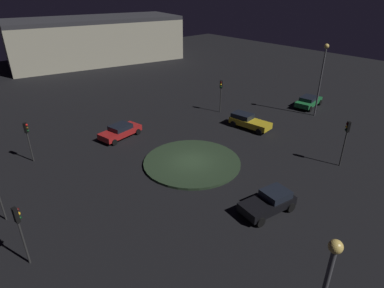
{
  "coord_description": "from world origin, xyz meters",
  "views": [
    {
      "loc": [
        -19.06,
        16.79,
        14.6
      ],
      "look_at": [
        0.0,
        0.0,
        1.91
      ],
      "focal_mm": 30.62,
      "sensor_mm": 36.0,
      "label": 1
    }
  ],
  "objects_px": {
    "car_green": "(309,101)",
    "car_red": "(120,131)",
    "car_yellow": "(248,121)",
    "traffic_light_north": "(19,225)",
    "car_black": "(269,202)",
    "store_building": "(96,40)",
    "traffic_light_southwest": "(346,135)",
    "traffic_light_southeast": "(221,90)",
    "traffic_light_northeast": "(27,134)",
    "streetlamp_south": "(322,70)"
  },
  "relations": [
    {
      "from": "traffic_light_southeast",
      "to": "streetlamp_south",
      "type": "bearing_deg",
      "value": 99.91
    },
    {
      "from": "traffic_light_northeast",
      "to": "car_green",
      "type": "bearing_deg",
      "value": 27.48
    },
    {
      "from": "traffic_light_southwest",
      "to": "traffic_light_southeast",
      "type": "bearing_deg",
      "value": -52.11
    },
    {
      "from": "streetlamp_south",
      "to": "traffic_light_northeast",
      "type": "bearing_deg",
      "value": 69.69
    },
    {
      "from": "traffic_light_southeast",
      "to": "store_building",
      "type": "bearing_deg",
      "value": -126.77
    },
    {
      "from": "traffic_light_southwest",
      "to": "store_building",
      "type": "distance_m",
      "value": 52.75
    },
    {
      "from": "traffic_light_southeast",
      "to": "car_green",
      "type": "bearing_deg",
      "value": 115.1
    },
    {
      "from": "traffic_light_southeast",
      "to": "traffic_light_southwest",
      "type": "bearing_deg",
      "value": 51.3
    },
    {
      "from": "traffic_light_southeast",
      "to": "car_black",
      "type": "bearing_deg",
      "value": 20.95
    },
    {
      "from": "traffic_light_southeast",
      "to": "car_yellow",
      "type": "bearing_deg",
      "value": 44.78
    },
    {
      "from": "traffic_light_north",
      "to": "streetlamp_south",
      "type": "height_order",
      "value": "streetlamp_south"
    },
    {
      "from": "traffic_light_north",
      "to": "store_building",
      "type": "bearing_deg",
      "value": 49.3
    },
    {
      "from": "traffic_light_northeast",
      "to": "traffic_light_southeast",
      "type": "distance_m",
      "value": 21.62
    },
    {
      "from": "car_red",
      "to": "traffic_light_north",
      "type": "relative_size",
      "value": 1.21
    },
    {
      "from": "car_red",
      "to": "traffic_light_southeast",
      "type": "xyz_separation_m",
      "value": [
        -1.76,
        -12.97,
        2.14
      ]
    },
    {
      "from": "traffic_light_north",
      "to": "car_red",
      "type": "bearing_deg",
      "value": 32.52
    },
    {
      "from": "traffic_light_northeast",
      "to": "traffic_light_north",
      "type": "xyz_separation_m",
      "value": [
        -12.21,
        4.15,
        0.12
      ]
    },
    {
      "from": "traffic_light_northeast",
      "to": "traffic_light_southwest",
      "type": "relative_size",
      "value": 0.89
    },
    {
      "from": "traffic_light_southeast",
      "to": "traffic_light_north",
      "type": "height_order",
      "value": "traffic_light_southeast"
    },
    {
      "from": "car_black",
      "to": "traffic_light_north",
      "type": "bearing_deg",
      "value": -14.94
    },
    {
      "from": "car_black",
      "to": "traffic_light_southeast",
      "type": "distance_m",
      "value": 19.65
    },
    {
      "from": "car_green",
      "to": "traffic_light_northeast",
      "type": "relative_size",
      "value": 1.26
    },
    {
      "from": "car_black",
      "to": "traffic_light_southwest",
      "type": "relative_size",
      "value": 1.01
    },
    {
      "from": "traffic_light_north",
      "to": "car_yellow",
      "type": "bearing_deg",
      "value": 0.28
    },
    {
      "from": "traffic_light_northeast",
      "to": "streetlamp_south",
      "type": "height_order",
      "value": "streetlamp_south"
    },
    {
      "from": "car_yellow",
      "to": "traffic_light_southeast",
      "type": "bearing_deg",
      "value": 160.37
    },
    {
      "from": "traffic_light_southwest",
      "to": "streetlamp_south",
      "type": "bearing_deg",
      "value": -96.77
    },
    {
      "from": "traffic_light_northeast",
      "to": "car_red",
      "type": "bearing_deg",
      "value": 37.75
    },
    {
      "from": "car_green",
      "to": "car_yellow",
      "type": "distance_m",
      "value": 11.12
    },
    {
      "from": "car_green",
      "to": "car_red",
      "type": "height_order",
      "value": "car_green"
    },
    {
      "from": "car_green",
      "to": "traffic_light_southeast",
      "type": "distance_m",
      "value": 11.88
    },
    {
      "from": "car_black",
      "to": "traffic_light_northeast",
      "type": "height_order",
      "value": "traffic_light_northeast"
    },
    {
      "from": "car_black",
      "to": "store_building",
      "type": "relative_size",
      "value": 0.12
    },
    {
      "from": "car_green",
      "to": "car_black",
      "type": "bearing_deg",
      "value": -163.78
    },
    {
      "from": "car_green",
      "to": "car_yellow",
      "type": "relative_size",
      "value": 1.0
    },
    {
      "from": "traffic_light_southeast",
      "to": "streetlamp_south",
      "type": "height_order",
      "value": "streetlamp_south"
    },
    {
      "from": "traffic_light_north",
      "to": "car_black",
      "type": "bearing_deg",
      "value": -33.05
    },
    {
      "from": "car_red",
      "to": "car_green",
      "type": "bearing_deg",
      "value": -29.9
    },
    {
      "from": "car_green",
      "to": "traffic_light_southeast",
      "type": "relative_size",
      "value": 1.17
    },
    {
      "from": "car_red",
      "to": "store_building",
      "type": "relative_size",
      "value": 0.14
    },
    {
      "from": "car_green",
      "to": "traffic_light_north",
      "type": "relative_size",
      "value": 1.2
    },
    {
      "from": "streetlamp_south",
      "to": "traffic_light_north",
      "type": "bearing_deg",
      "value": 92.35
    },
    {
      "from": "car_black",
      "to": "traffic_light_northeast",
      "type": "xyz_separation_m",
      "value": [
        18.37,
        10.05,
        1.9
      ]
    },
    {
      "from": "car_yellow",
      "to": "store_building",
      "type": "xyz_separation_m",
      "value": [
        41.9,
        -3.37,
        3.39
      ]
    },
    {
      "from": "car_black",
      "to": "store_building",
      "type": "height_order",
      "value": "store_building"
    },
    {
      "from": "car_red",
      "to": "traffic_light_southwest",
      "type": "bearing_deg",
      "value": -68.3
    },
    {
      "from": "traffic_light_southwest",
      "to": "streetlamp_south",
      "type": "xyz_separation_m",
      "value": [
        7.81,
        -9.33,
        2.55
      ]
    },
    {
      "from": "car_yellow",
      "to": "store_building",
      "type": "bearing_deg",
      "value": 167.72
    },
    {
      "from": "streetlamp_south",
      "to": "store_building",
      "type": "xyz_separation_m",
      "value": [
        44.79,
        5.58,
        -1.35
      ]
    },
    {
      "from": "car_yellow",
      "to": "streetlamp_south",
      "type": "height_order",
      "value": "streetlamp_south"
    }
  ]
}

